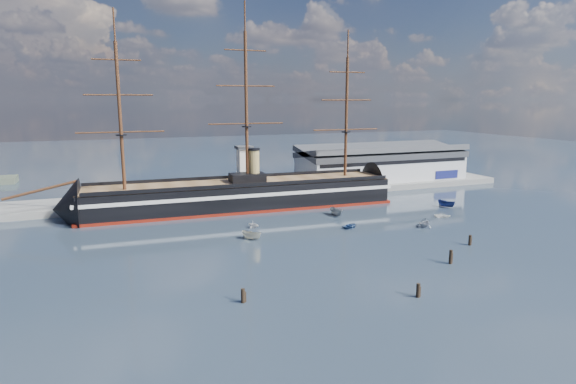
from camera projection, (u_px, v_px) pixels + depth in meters
name	position (u px, v px, depth m)	size (l,w,h in m)	color
ground	(270.00, 224.00, 123.19)	(600.00, 600.00, 0.00)	#263241
quay	(263.00, 195.00, 159.69)	(180.00, 18.00, 2.00)	slate
warehouse	(381.00, 163.00, 179.01)	(63.00, 21.00, 11.60)	#B7BABC
quay_tower	(244.00, 169.00, 152.61)	(5.00, 5.00, 15.00)	silver
warship	(235.00, 195.00, 139.43)	(113.16, 19.48, 53.94)	black
motorboat_a	(252.00, 239.00, 109.43)	(6.00, 2.20, 2.40)	beige
motorboat_b	(351.00, 228.00, 119.57)	(2.98, 1.19, 1.39)	navy
motorboat_c	(336.00, 216.00, 131.99)	(6.45, 2.37, 2.58)	slate
motorboat_d	(253.00, 228.00, 119.41)	(5.30, 2.30, 1.94)	silver
motorboat_e	(442.00, 217.00, 130.03)	(2.65, 1.06, 1.24)	white
motorboat_f	(446.00, 207.00, 142.26)	(6.48, 2.38, 2.59)	navy
motorboat_g	(424.00, 227.00, 120.12)	(7.13, 3.09, 2.61)	gray
piling_near_left	(243.00, 303.00, 75.36)	(0.64, 0.64, 3.00)	black
piling_near_mid	(418.00, 297.00, 77.39)	(0.64, 0.64, 3.03)	black
piling_near_right	(450.00, 264.00, 93.19)	(0.64, 0.64, 3.48)	black
piling_far_right	(470.00, 245.00, 105.13)	(0.64, 0.64, 2.96)	black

